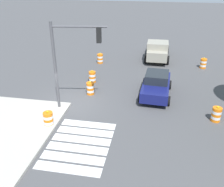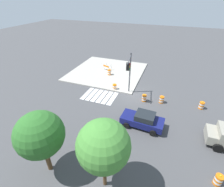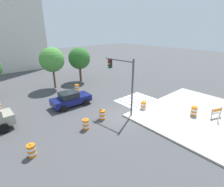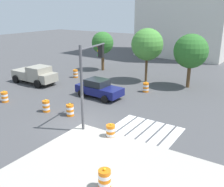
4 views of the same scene
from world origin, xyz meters
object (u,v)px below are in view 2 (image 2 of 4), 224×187
at_px(street_tree_streetside_mid, 104,146).
at_px(traffic_light_pole, 129,69).
at_px(traffic_barrel_far_curb, 115,87).
at_px(construction_barricade, 107,67).
at_px(traffic_barrel_median_near, 218,180).
at_px(street_tree_streetside_far, 40,135).
at_px(traffic_barrel_on_sidewalk, 109,72).
at_px(traffic_barrel_lane_center, 144,98).
at_px(traffic_barrel_crosswalk_end, 202,105).
at_px(traffic_barrel_near_corner, 103,140).
at_px(sports_car, 143,120).
at_px(traffic_barrel_median_far, 162,100).

bearing_deg(street_tree_streetside_mid, traffic_light_pole, -81.92).
height_order(traffic_barrel_far_curb, construction_barricade, construction_barricade).
distance_m(traffic_barrel_median_near, construction_barricade, 22.19).
bearing_deg(street_tree_streetside_far, traffic_barrel_on_sidewalk, -83.92).
bearing_deg(traffic_barrel_lane_center, traffic_barrel_crosswalk_end, -173.25).
bearing_deg(street_tree_streetside_mid, traffic_barrel_crosswalk_end, -120.18).
bearing_deg(traffic_barrel_on_sidewalk, street_tree_streetside_mid, 110.38).
xyz_separation_m(traffic_barrel_near_corner, traffic_barrel_far_curb, (2.33, -9.71, 0.00)).
bearing_deg(traffic_barrel_median_near, traffic_barrel_lane_center, -51.41).
distance_m(traffic_barrel_near_corner, traffic_barrel_lane_center, 8.66).
xyz_separation_m(sports_car, construction_barricade, (8.87, -12.00, -0.09)).
distance_m(sports_car, construction_barricade, 14.93).
bearing_deg(traffic_barrel_median_near, construction_barricade, -46.73).
distance_m(traffic_barrel_median_near, traffic_barrel_on_sidewalk, 20.14).
xyz_separation_m(traffic_barrel_median_far, street_tree_streetside_mid, (2.67, 12.13, 3.59)).
relative_size(sports_car, construction_barricade, 3.06).
distance_m(traffic_barrel_on_sidewalk, construction_barricade, 2.08).
distance_m(traffic_barrel_near_corner, traffic_barrel_crosswalk_end, 12.79).
bearing_deg(traffic_barrel_median_far, street_tree_streetside_far, 59.97).
relative_size(traffic_barrel_near_corner, traffic_light_pole, 0.19).
relative_size(traffic_barrel_far_curb, traffic_light_pole, 0.19).
relative_size(traffic_barrel_near_corner, traffic_barrel_lane_center, 1.00).
relative_size(traffic_barrel_crosswalk_end, traffic_barrel_median_near, 1.00).
bearing_deg(traffic_light_pole, street_tree_streetside_far, 77.18).
bearing_deg(traffic_light_pole, street_tree_streetside_mid, 98.08).
bearing_deg(traffic_barrel_far_curb, sports_car, 130.99).
bearing_deg(traffic_barrel_lane_center, traffic_barrel_far_curb, -16.42).
bearing_deg(street_tree_streetside_far, traffic_barrel_median_far, -120.03).
height_order(traffic_barrel_near_corner, traffic_barrel_median_far, same).
distance_m(traffic_barrel_median_far, traffic_light_pole, 5.59).
relative_size(sports_car, traffic_barrel_crosswalk_end, 4.31).
height_order(traffic_barrel_on_sidewalk, traffic_light_pole, traffic_light_pole).
bearing_deg(traffic_barrel_near_corner, traffic_barrel_lane_center, -104.62).
xyz_separation_m(traffic_barrel_lane_center, street_tree_streetside_far, (5.10, 12.09, 3.22)).
xyz_separation_m(traffic_barrel_far_curb, street_tree_streetside_mid, (-3.96, 13.06, 3.59)).
bearing_deg(traffic_barrel_near_corner, traffic_barrel_on_sidewalk, -71.02).
distance_m(traffic_barrel_on_sidewalk, traffic_light_pole, 7.77).
bearing_deg(construction_barricade, sports_car, 126.46).
bearing_deg(street_tree_streetside_mid, traffic_barrel_lane_center, -92.70).
relative_size(traffic_barrel_median_near, traffic_barrel_median_far, 1.00).
bearing_deg(traffic_light_pole, traffic_barrel_crosswalk_end, -177.16).
height_order(traffic_barrel_median_near, traffic_barrel_far_curb, same).
xyz_separation_m(traffic_barrel_median_far, traffic_barrel_lane_center, (2.12, 0.40, 0.00)).
relative_size(traffic_barrel_median_far, street_tree_streetside_far, 0.19).
bearing_deg(traffic_barrel_near_corner, sports_car, -128.49).
height_order(sports_car, traffic_barrel_crosswalk_end, sports_car).
xyz_separation_m(traffic_barrel_median_near, construction_barricade, (15.21, -16.16, 0.27)).
height_order(traffic_barrel_lane_center, construction_barricade, construction_barricade).
bearing_deg(traffic_barrel_near_corner, construction_barricade, -69.20).
bearing_deg(traffic_barrel_near_corner, street_tree_streetside_mid, 115.90).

